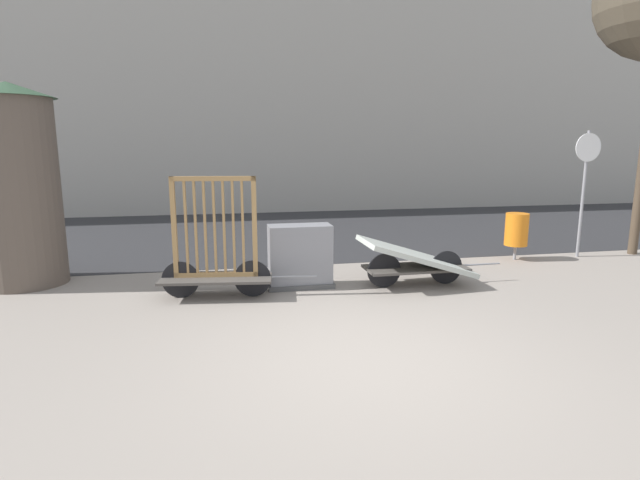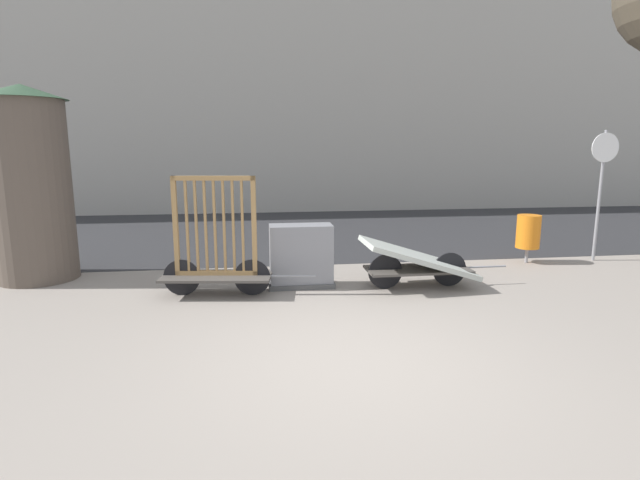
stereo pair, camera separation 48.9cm
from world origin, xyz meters
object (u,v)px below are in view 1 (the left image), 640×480
Objects in this scene: bike_cart_with_bedframe at (216,258)px; trash_bin at (517,230)px; sign_post at (585,176)px; advertising_column at (17,185)px; bike_cart_with_mattress at (416,260)px; utility_cabinet at (300,259)px.

trash_bin is (5.98, 1.41, 0.01)m from bike_cart_with_bedframe.
sign_post is 0.79× the size of advertising_column.
bike_cart_with_bedframe is 3.25m from bike_cart_with_mattress.
bike_cart_with_mattress is at bearing -9.53° from utility_cabinet.
trash_bin reaches higher than bike_cart_with_mattress.
bike_cart_with_bedframe is 3.63m from advertising_column.
bike_cart_with_mattress is 4.60m from sign_post.
bike_cart_with_mattress is at bearing -152.74° from trash_bin.
sign_post reaches higher than trash_bin.
advertising_column reaches higher than bike_cart_with_bedframe.
bike_cart_with_mattress is at bearing -12.40° from advertising_column.
advertising_column is (-3.17, 1.41, 1.07)m from bike_cart_with_bedframe.
utility_cabinet is 6.31m from sign_post.
bike_cart_with_mattress is 2.26× the size of utility_cabinet.
bike_cart_with_bedframe is 0.99× the size of bike_cart_with_mattress.
bike_cart_with_bedframe is at bearing -166.73° from trash_bin.
advertising_column is (-6.41, 1.41, 1.24)m from bike_cart_with_mattress.
sign_post is at bearing -0.04° from advertising_column.
advertising_column is at bearing 163.47° from bike_cart_with_bedframe.
bike_cart_with_mattress is 3.08m from trash_bin.
utility_cabinet is 0.33× the size of advertising_column.
bike_cart_with_bedframe reaches higher than utility_cabinet.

